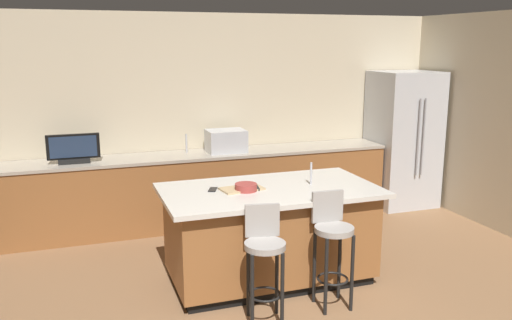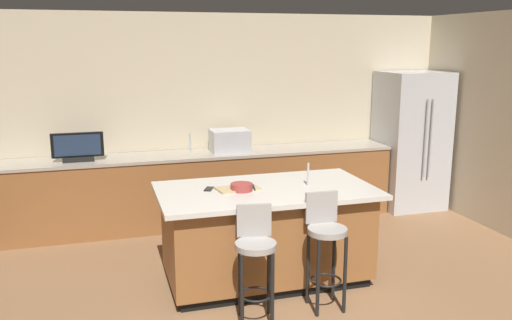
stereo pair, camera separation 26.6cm
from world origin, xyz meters
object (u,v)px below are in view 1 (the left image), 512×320
at_px(tv_monitor, 73,150).
at_px(cutting_board, 242,189).
at_px(cell_phone, 213,189).
at_px(bar_stool_right, 332,239).
at_px(tv_remote, 256,188).
at_px(refrigerator, 403,139).
at_px(bar_stool_left, 264,254).
at_px(microwave, 226,141).
at_px(kitchen_island, 270,233).
at_px(fruit_bowl, 246,187).

xyz_separation_m(tv_monitor, cutting_board, (1.48, -1.74, -0.14)).
distance_m(tv_monitor, cell_phone, 2.06).
relative_size(bar_stool_right, cell_phone, 6.79).
relative_size(tv_monitor, tv_remote, 3.46).
distance_m(refrigerator, tv_remote, 3.28).
height_order(bar_stool_right, cell_phone, bar_stool_right).
height_order(bar_stool_left, cell_phone, bar_stool_left).
bearing_deg(bar_stool_right, refrigerator, 47.71).
relative_size(refrigerator, cell_phone, 12.63).
distance_m(microwave, bar_stool_right, 2.55).
xyz_separation_m(kitchen_island, tv_monitor, (-1.74, 1.78, 0.60)).
bearing_deg(cell_phone, fruit_bowl, -1.63).
bearing_deg(bar_stool_right, bar_stool_left, -173.32).
bearing_deg(refrigerator, bar_stool_right, -133.90).
distance_m(microwave, tv_monitor, 1.84).
bearing_deg(cutting_board, bar_stool_left, -93.85).
bearing_deg(fruit_bowl, tv_remote, 20.13).
height_order(kitchen_island, bar_stool_left, bar_stool_left).
bearing_deg(kitchen_island, tv_monitor, 134.40).
distance_m(refrigerator, cell_phone, 3.59).
relative_size(kitchen_island, bar_stool_left, 2.10).
xyz_separation_m(refrigerator, cell_phone, (-3.19, -1.63, -0.02)).
distance_m(bar_stool_right, cutting_board, 0.98).
distance_m(kitchen_island, cutting_board, 0.54).
bearing_deg(kitchen_island, cutting_board, 171.30).
height_order(kitchen_island, cutting_board, cutting_board).
xyz_separation_m(kitchen_island, refrigerator, (2.66, 1.76, 0.47)).
distance_m(tv_monitor, fruit_bowl, 2.34).
bearing_deg(bar_stool_left, kitchen_island, 77.07).
bearing_deg(cutting_board, refrigerator, 30.32).
relative_size(tv_remote, cutting_board, 0.43).
xyz_separation_m(refrigerator, bar_stool_right, (-2.34, -2.43, -0.33)).
bearing_deg(fruit_bowl, bar_stool_left, -96.05).
xyz_separation_m(kitchen_island, tv_remote, (-0.13, 0.03, 0.46)).
bearing_deg(microwave, kitchen_island, -92.85).
xyz_separation_m(tv_monitor, fruit_bowl, (1.50, -1.79, -0.12)).
height_order(kitchen_island, tv_remote, tv_remote).
relative_size(bar_stool_left, fruit_bowl, 4.71).
bearing_deg(refrigerator, kitchen_island, -146.61).
xyz_separation_m(microwave, fruit_bowl, (-0.34, -1.85, -0.10)).
bearing_deg(refrigerator, bar_stool_left, -140.22).
bearing_deg(cell_phone, tv_remote, 10.67).
distance_m(bar_stool_left, tv_remote, 0.86).
bearing_deg(tv_remote, bar_stool_right, -46.58).
xyz_separation_m(tv_remote, cutting_board, (-0.14, 0.01, -0.00)).
xyz_separation_m(bar_stool_right, fruit_bowl, (-0.57, 0.66, 0.34)).
height_order(refrigerator, cutting_board, refrigerator).
xyz_separation_m(refrigerator, cutting_board, (-2.93, -1.71, -0.01)).
relative_size(refrigerator, tv_monitor, 3.22).
height_order(bar_stool_left, cutting_board, bar_stool_left).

